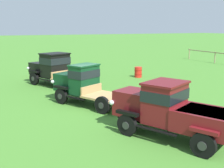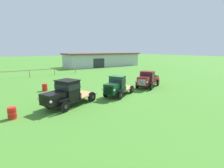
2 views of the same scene
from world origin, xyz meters
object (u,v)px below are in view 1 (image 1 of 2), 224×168
Objects in this scene: vintage_truck_midrow_center at (169,109)px; oil_drum_beside_row at (138,72)px; vintage_truck_foreground_near at (53,68)px; vintage_truck_second_in_line at (82,83)px; oil_drum_near_fence at (37,71)px.

vintage_truck_midrow_center reaches higher than oil_drum_beside_row.
vintage_truck_foreground_near reaches higher than vintage_truck_second_in_line.
vintage_truck_midrow_center is at bearing 13.28° from vintage_truck_second_in_line.
vintage_truck_second_in_line is 9.46m from oil_drum_near_fence.
vintage_truck_second_in_line is 8.64m from oil_drum_beside_row.
vintage_truck_foreground_near is 6.94m from oil_drum_beside_row.
vintage_truck_foreground_near reaches higher than vintage_truck_midrow_center.
oil_drum_near_fence is (-9.41, -0.70, -0.67)m from vintage_truck_second_in_line.
vintage_truck_midrow_center is 5.74× the size of oil_drum_beside_row.
vintage_truck_second_in_line is 0.99× the size of vintage_truck_midrow_center.
vintage_truck_midrow_center is 5.81× the size of oil_drum_near_fence.
vintage_truck_second_in_line is 5.96m from vintage_truck_midrow_center.
vintage_truck_foreground_near reaches higher than oil_drum_beside_row.
vintage_truck_midrow_center is (5.80, 1.37, -0.00)m from vintage_truck_second_in_line.
oil_drum_near_fence is at bearing -175.76° from vintage_truck_second_in_line.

